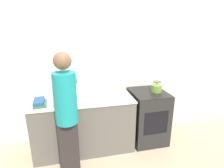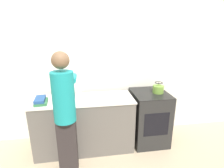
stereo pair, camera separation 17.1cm
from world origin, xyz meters
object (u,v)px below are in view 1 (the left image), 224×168
(knife, at_px, (70,103))
(bowl_prep, at_px, (76,94))
(kettle, at_px, (157,87))
(person, at_px, (67,111))
(oven, at_px, (147,116))
(canister_jar, at_px, (57,95))
(cutting_board, at_px, (69,103))

(knife, xyz_separation_m, bowl_prep, (0.09, 0.31, 0.02))
(knife, xyz_separation_m, kettle, (1.44, 0.16, 0.08))
(kettle, relative_size, bowl_prep, 1.28)
(person, bearing_deg, oven, 20.37)
(bowl_prep, bearing_deg, canister_jar, -163.66)
(cutting_board, bearing_deg, bowl_prep, 68.37)
(knife, height_order, bowl_prep, bowl_prep)
(oven, height_order, bowl_prep, bowl_prep)
(kettle, bearing_deg, person, -161.95)
(canister_jar, bearing_deg, person, -74.08)
(oven, relative_size, bowl_prep, 6.36)
(person, distance_m, canister_jar, 0.57)
(oven, bearing_deg, knife, -172.06)
(oven, relative_size, canister_jar, 5.52)
(person, xyz_separation_m, bowl_prep, (0.13, 0.63, -0.01))
(kettle, xyz_separation_m, canister_jar, (-1.64, 0.06, -0.02))
(cutting_board, distance_m, kettle, 1.47)
(person, relative_size, knife, 7.18)
(knife, distance_m, kettle, 1.45)
(cutting_board, relative_size, kettle, 1.68)
(cutting_board, relative_size, knife, 1.30)
(oven, xyz_separation_m, cutting_board, (-1.33, -0.15, 0.44))
(oven, bearing_deg, person, -159.63)
(cutting_board, height_order, kettle, kettle)
(oven, bearing_deg, kettle, -9.98)
(knife, relative_size, canister_jar, 1.42)
(person, distance_m, cutting_board, 0.35)
(knife, bearing_deg, bowl_prep, 95.97)
(cutting_board, distance_m, knife, 0.04)
(person, height_order, knife, person)
(oven, height_order, canister_jar, canister_jar)
(bowl_prep, bearing_deg, oven, -5.84)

